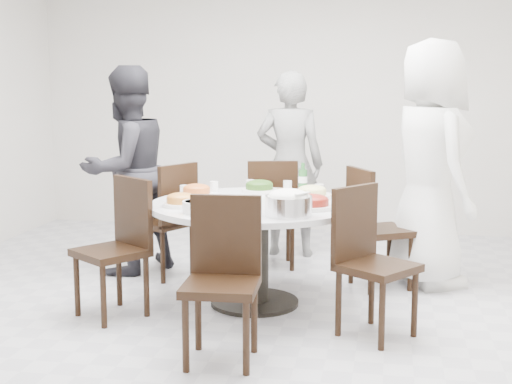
% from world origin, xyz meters
% --- Properties ---
extents(floor, '(6.00, 6.00, 0.01)m').
position_xyz_m(floor, '(0.00, 0.00, 0.00)').
color(floor, silver).
rests_on(floor, ground).
extents(wall_back, '(6.00, 0.01, 2.80)m').
position_xyz_m(wall_back, '(0.00, 3.00, 1.40)').
color(wall_back, silver).
rests_on(wall_back, ground).
extents(wall_front, '(6.00, 0.01, 2.80)m').
position_xyz_m(wall_front, '(0.00, -3.00, 1.40)').
color(wall_front, silver).
rests_on(wall_front, ground).
extents(dining_table, '(1.50, 1.50, 0.75)m').
position_xyz_m(dining_table, '(-0.11, 0.28, 0.38)').
color(dining_table, silver).
rests_on(dining_table, floor).
extents(chair_ne, '(0.57, 0.57, 0.95)m').
position_xyz_m(chair_ne, '(0.78, 0.90, 0.47)').
color(chair_ne, black).
rests_on(chair_ne, floor).
extents(chair_n, '(0.51, 0.51, 0.95)m').
position_xyz_m(chair_n, '(-0.17, 1.38, 0.47)').
color(chair_n, black).
rests_on(chair_n, floor).
extents(chair_nw, '(0.57, 0.57, 0.95)m').
position_xyz_m(chair_nw, '(-1.00, 0.90, 0.47)').
color(chair_nw, black).
rests_on(chair_nw, floor).
extents(chair_sw, '(0.59, 0.59, 0.95)m').
position_xyz_m(chair_sw, '(-1.02, -0.16, 0.47)').
color(chair_sw, black).
rests_on(chair_sw, floor).
extents(chair_s, '(0.44, 0.44, 0.95)m').
position_xyz_m(chair_s, '(-0.09, -0.81, 0.47)').
color(chair_s, black).
rests_on(chair_s, floor).
extents(chair_se, '(0.59, 0.59, 0.95)m').
position_xyz_m(chair_se, '(0.78, -0.22, 0.47)').
color(chair_se, black).
rests_on(chair_se, floor).
extents(diner_right, '(0.96, 1.12, 1.94)m').
position_xyz_m(diner_right, '(1.14, 1.07, 0.97)').
color(diner_right, silver).
rests_on(diner_right, floor).
extents(diner_middle, '(0.62, 0.41, 1.71)m').
position_xyz_m(diner_middle, '(-0.07, 1.82, 0.85)').
color(diner_middle, black).
rests_on(diner_middle, floor).
extents(diner_left, '(1.00, 1.06, 1.74)m').
position_xyz_m(diner_left, '(-1.33, 0.98, 0.87)').
color(diner_left, '#222227').
rests_on(diner_left, floor).
extents(dish_greens, '(0.27, 0.27, 0.07)m').
position_xyz_m(dish_greens, '(-0.16, 0.77, 0.79)').
color(dish_greens, white).
rests_on(dish_greens, dining_table).
extents(dish_pale, '(0.27, 0.27, 0.07)m').
position_xyz_m(dish_pale, '(0.27, 0.56, 0.79)').
color(dish_pale, white).
rests_on(dish_pale, dining_table).
extents(dish_orange, '(0.26, 0.26, 0.07)m').
position_xyz_m(dish_orange, '(-0.59, 0.48, 0.79)').
color(dish_orange, white).
rests_on(dish_orange, dining_table).
extents(dish_redbrown, '(0.31, 0.31, 0.08)m').
position_xyz_m(dish_redbrown, '(0.32, 0.12, 0.79)').
color(dish_redbrown, white).
rests_on(dish_redbrown, dining_table).
extents(dish_tofu, '(0.26, 0.26, 0.07)m').
position_xyz_m(dish_tofu, '(-0.58, 0.04, 0.78)').
color(dish_tofu, white).
rests_on(dish_tofu, dining_table).
extents(rice_bowl, '(0.30, 0.30, 0.13)m').
position_xyz_m(rice_bowl, '(0.20, -0.17, 0.82)').
color(rice_bowl, silver).
rests_on(rice_bowl, dining_table).
extents(soup_bowl, '(0.25, 0.25, 0.08)m').
position_xyz_m(soup_bowl, '(-0.38, -0.16, 0.79)').
color(soup_bowl, white).
rests_on(soup_bowl, dining_table).
extents(beverage_bottle, '(0.07, 0.07, 0.23)m').
position_xyz_m(beverage_bottle, '(0.17, 0.84, 0.87)').
color(beverage_bottle, '#28652D').
rests_on(beverage_bottle, dining_table).
extents(tea_cups, '(0.07, 0.07, 0.08)m').
position_xyz_m(tea_cups, '(-0.10, 0.94, 0.79)').
color(tea_cups, white).
rests_on(tea_cups, dining_table).
extents(chopsticks, '(0.24, 0.04, 0.01)m').
position_xyz_m(chopsticks, '(-0.09, 0.94, 0.76)').
color(chopsticks, tan).
rests_on(chopsticks, dining_table).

